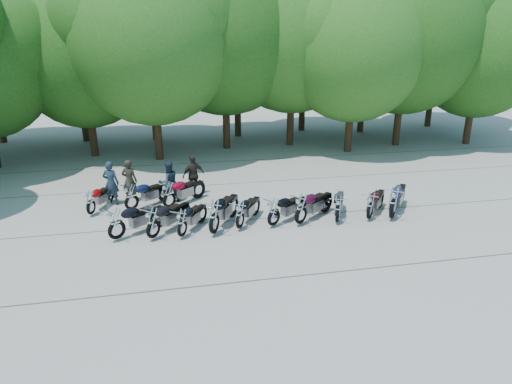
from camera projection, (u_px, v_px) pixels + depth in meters
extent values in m
plane|color=gray|center=(265.00, 235.00, 16.09)|extent=(90.00, 90.00, 0.00)
cylinder|color=#3A2614|center=(92.00, 127.00, 26.04)|extent=(0.44, 0.44, 3.31)
sphere|color=#286319|center=(84.00, 61.00, 24.83)|extent=(7.31, 7.31, 7.31)
cylinder|color=#3A2614|center=(157.00, 125.00, 25.16)|extent=(0.44, 0.44, 3.93)
sphere|color=#357721|center=(151.00, 42.00, 23.72)|extent=(8.70, 8.70, 8.70)
cylinder|color=#3A2614|center=(226.00, 115.00, 27.62)|extent=(0.44, 0.44, 4.13)
sphere|color=#286319|center=(225.00, 35.00, 26.11)|extent=(9.13, 9.13, 9.13)
cylinder|color=#3A2614|center=(291.00, 113.00, 28.50)|extent=(0.44, 0.44, 4.09)
sphere|color=#357721|center=(292.00, 36.00, 27.01)|extent=(9.04, 9.04, 9.04)
cylinder|color=#3A2614|center=(349.00, 121.00, 26.93)|extent=(0.44, 0.44, 3.62)
sphere|color=#357721|center=(354.00, 51.00, 25.61)|extent=(8.00, 8.00, 8.00)
cylinder|color=#3A2614|center=(398.00, 114.00, 28.46)|extent=(0.44, 0.44, 3.98)
sphere|color=#286319|center=(406.00, 39.00, 27.01)|extent=(8.79, 8.79, 8.79)
cylinder|color=#3A2614|center=(470.00, 117.00, 28.89)|extent=(0.44, 0.44, 3.41)
sphere|color=#286319|center=(479.00, 55.00, 27.65)|extent=(7.53, 7.53, 7.53)
cylinder|color=#3A2614|center=(83.00, 114.00, 29.63)|extent=(0.44, 0.44, 3.52)
sphere|color=#357721|center=(76.00, 52.00, 28.34)|extent=(7.78, 7.78, 7.78)
cylinder|color=#3A2614|center=(155.00, 114.00, 30.00)|extent=(0.44, 0.44, 3.42)
sphere|color=#286319|center=(150.00, 54.00, 28.76)|extent=(7.56, 7.56, 7.56)
cylinder|color=#3A2614|center=(238.00, 110.00, 31.07)|extent=(0.44, 0.44, 3.56)
sphere|color=#286319|center=(237.00, 50.00, 29.77)|extent=(7.88, 7.88, 7.88)
cylinder|color=#3A2614|center=(302.00, 104.00, 32.90)|extent=(0.44, 0.44, 3.76)
sphere|color=#286319|center=(304.00, 44.00, 31.53)|extent=(8.31, 8.31, 8.31)
cylinder|color=#3A2614|center=(362.00, 106.00, 32.40)|extent=(0.44, 0.44, 3.63)
sphere|color=#357721|center=(366.00, 47.00, 31.08)|extent=(8.02, 8.02, 8.02)
cylinder|color=#3A2614|center=(431.00, 97.00, 34.27)|extent=(0.44, 0.44, 4.37)
sphere|color=#286319|center=(439.00, 29.00, 32.67)|extent=(9.67, 9.67, 9.67)
imported|color=#1C2C3B|center=(111.00, 183.00, 18.69)|extent=(0.78, 0.63, 1.85)
imported|color=#203243|center=(169.00, 182.00, 18.96)|extent=(1.05, 0.93, 1.79)
imported|color=#2B251C|center=(193.00, 175.00, 19.83)|extent=(1.14, 0.84, 1.80)
imported|color=black|center=(130.00, 181.00, 19.06)|extent=(0.77, 0.64, 1.81)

